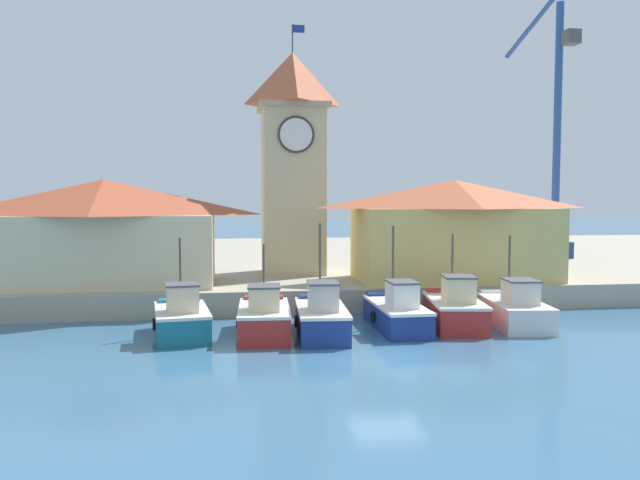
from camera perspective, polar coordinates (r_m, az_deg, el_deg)
The scene contains 12 objects.
ground_plane at distance 22.21m, azimuth 6.14°, elevation -10.81°, with size 300.00×300.00×0.00m, color #386689.
quay_wharf at distance 49.75m, azimuth -2.04°, elevation -1.96°, with size 120.00×40.00×1.21m, color #A89E89.
fishing_boat_far_left at distance 26.04m, azimuth -12.53°, elevation -6.99°, with size 2.60×4.45×3.99m.
fishing_boat_left_outer at distance 25.69m, azimuth -5.14°, elevation -7.07°, with size 2.30×4.77×3.71m.
fishing_boat_left_inner at distance 25.65m, azimuth 0.12°, elevation -7.01°, with size 2.28×5.14×4.58m.
fishing_boat_mid_left at distance 27.07m, azimuth 7.03°, elevation -6.57°, with size 1.98×5.15×4.41m.
fishing_boat_center at distance 27.89m, azimuth 12.21°, elevation -6.19°, with size 2.81×4.99×4.03m.
fishing_boat_mid_right at distance 29.10m, azimuth 17.29°, elevation -6.02°, with size 2.75×5.40×3.94m.
clock_tower at distance 36.74m, azimuth -2.50°, elevation 7.53°, with size 4.00×4.00×14.43m.
warehouse_left at distance 33.22m, azimuth -19.10°, elevation 0.76°, with size 11.21×5.44×5.35m.
warehouse_right at distance 34.43m, azimuth 12.16°, elevation 1.02°, with size 10.78×5.59×5.40m.
port_crane_near at distance 49.60m, azimuth 20.71°, elevation 6.95°, with size 2.43×7.86×19.67m.
Camera 1 is at (-5.40, -20.80, 5.59)m, focal length 35.00 mm.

